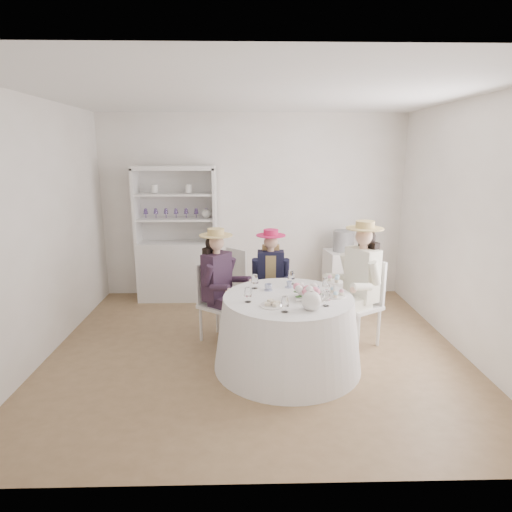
{
  "coord_description": "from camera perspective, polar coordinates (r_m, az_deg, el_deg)",
  "views": [
    {
      "loc": [
        -0.11,
        -4.4,
        2.14
      ],
      "look_at": [
        0.0,
        0.1,
        1.05
      ],
      "focal_mm": 30.0,
      "sensor_mm": 36.0,
      "label": 1
    }
  ],
  "objects": [
    {
      "name": "ground",
      "position": [
        4.9,
        0.03,
        -12.31
      ],
      "size": [
        4.5,
        4.5,
        0.0
      ],
      "primitive_type": "plane",
      "color": "brown",
      "rests_on": "ground"
    },
    {
      "name": "ceiling",
      "position": [
        4.44,
        0.03,
        20.86
      ],
      "size": [
        4.5,
        4.5,
        0.0
      ],
      "primitive_type": "plane",
      "rotation": [
        3.14,
        0.0,
        0.0
      ],
      "color": "white",
      "rests_on": "wall_back"
    },
    {
      "name": "wall_back",
      "position": [
        6.45,
        -0.42,
        6.59
      ],
      "size": [
        4.5,
        0.0,
        4.5
      ],
      "primitive_type": "plane",
      "rotation": [
        1.57,
        0.0,
        0.0
      ],
      "color": "silver",
      "rests_on": "ground"
    },
    {
      "name": "wall_front",
      "position": [
        2.53,
        1.19,
        -4.64
      ],
      "size": [
        4.5,
        0.0,
        4.5
      ],
      "primitive_type": "plane",
      "rotation": [
        -1.57,
        0.0,
        0.0
      ],
      "color": "silver",
      "rests_on": "ground"
    },
    {
      "name": "wall_left",
      "position": [
        4.96,
        -27.0,
        2.95
      ],
      "size": [
        0.0,
        4.5,
        4.5
      ],
      "primitive_type": "plane",
      "rotation": [
        1.57,
        0.0,
        1.57
      ],
      "color": "silver",
      "rests_on": "ground"
    },
    {
      "name": "wall_right",
      "position": [
        5.06,
        26.49,
        3.19
      ],
      "size": [
        0.0,
        4.5,
        4.5
      ],
      "primitive_type": "plane",
      "rotation": [
        1.57,
        0.0,
        -1.57
      ],
      "color": "silver",
      "rests_on": "ground"
    },
    {
      "name": "tea_table",
      "position": [
        4.42,
        4.23,
        -10.02
      ],
      "size": [
        1.5,
        1.5,
        0.75
      ],
      "rotation": [
        0.0,
        0.0,
        -0.2
      ],
      "color": "white",
      "rests_on": "ground"
    },
    {
      "name": "hutch",
      "position": [
        6.41,
        -10.34,
        0.39
      ],
      "size": [
        1.18,
        0.49,
        1.96
      ],
      "rotation": [
        0.0,
        0.0,
        0.05
      ],
      "color": "silver",
      "rests_on": "ground"
    },
    {
      "name": "side_table",
      "position": [
        6.49,
        11.37,
        -2.5
      ],
      "size": [
        0.53,
        0.53,
        0.73
      ],
      "primitive_type": "cube",
      "rotation": [
        0.0,
        0.0,
        0.13
      ],
      "color": "silver",
      "rests_on": "ground"
    },
    {
      "name": "hatbox",
      "position": [
        6.37,
        11.59,
        1.97
      ],
      "size": [
        0.37,
        0.37,
        0.3
      ],
      "primitive_type": "cylinder",
      "rotation": [
        0.0,
        0.0,
        -0.24
      ],
      "color": "black",
      "rests_on": "side_table"
    },
    {
      "name": "guest_left",
      "position": [
        4.89,
        -5.04,
        -3.04
      ],
      "size": [
        0.57,
        0.54,
        1.32
      ],
      "rotation": [
        0.0,
        0.0,
        0.94
      ],
      "color": "silver",
      "rests_on": "ground"
    },
    {
      "name": "guest_mid",
      "position": [
        5.21,
        1.95,
        -2.36
      ],
      "size": [
        0.45,
        0.47,
        1.25
      ],
      "rotation": [
        0.0,
        0.0,
        -0.04
      ],
      "color": "silver",
      "rests_on": "ground"
    },
    {
      "name": "guest_right",
      "position": [
        4.87,
        13.74,
        -2.7
      ],
      "size": [
        0.61,
        0.56,
        1.43
      ],
      "rotation": [
        0.0,
        0.0,
        -1.03
      ],
      "color": "silver",
      "rests_on": "ground"
    },
    {
      "name": "spare_chair",
      "position": [
        5.78,
        -1.93,
        -2.98
      ],
      "size": [
        0.53,
        0.53,
        0.91
      ],
      "rotation": [
        0.0,
        0.0,
        2.39
      ],
      "color": "silver",
      "rests_on": "ground"
    },
    {
      "name": "teacup_a",
      "position": [
        4.45,
        1.66,
        -4.23
      ],
      "size": [
        0.08,
        0.08,
        0.06
      ],
      "primitive_type": "imported",
      "rotation": [
        0.0,
        0.0,
        -0.03
      ],
      "color": "white",
      "rests_on": "tea_table"
    },
    {
      "name": "teacup_b",
      "position": [
        4.56,
        4.44,
        -3.85
      ],
      "size": [
        0.07,
        0.07,
        0.06
      ],
      "primitive_type": "imported",
      "rotation": [
        0.0,
        0.0,
        -0.04
      ],
      "color": "white",
      "rests_on": "tea_table"
    },
    {
      "name": "teacup_c",
      "position": [
        4.4,
        7.94,
        -4.54
      ],
      "size": [
        0.1,
        0.1,
        0.07
      ],
      "primitive_type": "imported",
      "rotation": [
        0.0,
        0.0,
        -0.17
      ],
      "color": "white",
      "rests_on": "tea_table"
    },
    {
      "name": "flower_bowl",
      "position": [
        4.24,
        7.24,
        -5.29
      ],
      "size": [
        0.3,
        0.3,
        0.06
      ],
      "primitive_type": "imported",
      "rotation": [
        0.0,
        0.0,
        -0.31
      ],
      "color": "white",
      "rests_on": "tea_table"
    },
    {
      "name": "flower_arrangement",
      "position": [
        4.19,
        6.91,
        -4.49
      ],
      "size": [
        0.2,
        0.21,
        0.08
      ],
      "rotation": [
        0.0,
        0.0,
        0.06
      ],
      "color": "pink",
      "rests_on": "tea_table"
    },
    {
      "name": "table_teapot",
      "position": [
        3.94,
        7.44,
        -5.95
      ],
      "size": [
        0.26,
        0.19,
        0.2
      ],
      "rotation": [
        0.0,
        0.0,
        -0.11
      ],
      "color": "white",
      "rests_on": "tea_table"
    },
    {
      "name": "sandwich_plate",
      "position": [
        4.02,
        2.21,
        -6.5
      ],
      "size": [
        0.23,
        0.23,
        0.05
      ],
      "rotation": [
        0.0,
        0.0,
        -0.4
      ],
      "color": "white",
      "rests_on": "tea_table"
    },
    {
      "name": "cupcake_stand",
      "position": [
        4.34,
        10.38,
        -4.31
      ],
      "size": [
        0.22,
        0.22,
        0.21
      ],
      "rotation": [
        0.0,
        0.0,
        -0.29
      ],
      "color": "white",
      "rests_on": "tea_table"
    },
    {
      "name": "stemware_set",
      "position": [
        4.26,
        4.33,
        -4.47
      ],
      "size": [
        0.88,
        0.92,
        0.15
      ],
      "color": "white",
      "rests_on": "tea_table"
    }
  ]
}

